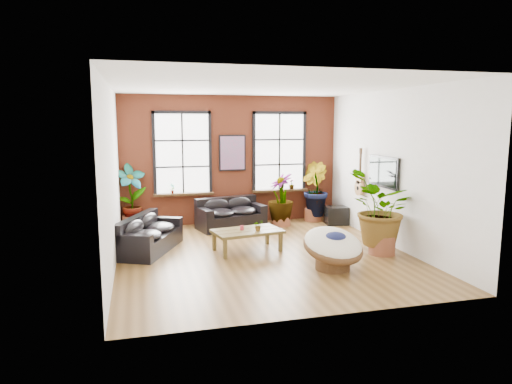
% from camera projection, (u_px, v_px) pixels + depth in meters
% --- Properties ---
extents(room, '(6.04, 6.54, 3.54)m').
position_uv_depth(room, '(261.00, 172.00, 9.57)').
color(room, brown).
rests_on(room, ground).
extents(sofa_back, '(1.89, 1.24, 0.80)m').
position_uv_depth(sofa_back, '(230.00, 215.00, 12.06)').
color(sofa_back, black).
rests_on(sofa_back, ground).
extents(sofa_left, '(1.54, 2.09, 0.76)m').
position_uv_depth(sofa_left, '(148.00, 235.00, 9.91)').
color(sofa_left, black).
rests_on(sofa_left, ground).
extents(coffee_table, '(1.58, 1.07, 0.56)m').
position_uv_depth(coffee_table, '(247.00, 232.00, 9.89)').
color(coffee_table, '#4E401C').
rests_on(coffee_table, ground).
extents(papasan_chair, '(1.32, 1.33, 0.86)m').
position_uv_depth(papasan_chair, '(333.00, 247.00, 8.64)').
color(papasan_chair, brown).
rests_on(papasan_chair, ground).
extents(poster, '(0.74, 0.06, 0.98)m').
position_uv_depth(poster, '(232.00, 153.00, 12.45)').
color(poster, black).
rests_on(poster, room).
extents(tv_wall_unit, '(0.13, 1.86, 1.20)m').
position_uv_depth(tv_wall_unit, '(376.00, 175.00, 10.76)').
color(tv_wall_unit, black).
rests_on(tv_wall_unit, room).
extents(media_box, '(0.66, 0.58, 0.49)m').
position_uv_depth(media_box, '(336.00, 215.00, 12.53)').
color(media_box, black).
rests_on(media_box, ground).
extents(pot_back_left, '(0.57, 0.57, 0.38)m').
position_uv_depth(pot_back_left, '(132.00, 223.00, 11.84)').
color(pot_back_left, brown).
rests_on(pot_back_left, ground).
extents(pot_back_right, '(0.52, 0.52, 0.36)m').
position_uv_depth(pot_back_right, '(313.00, 215.00, 12.96)').
color(pot_back_right, brown).
rests_on(pot_back_right, ground).
extents(pot_right_wall, '(0.73, 0.73, 0.41)m').
position_uv_depth(pot_right_wall, '(382.00, 245.00, 9.68)').
color(pot_right_wall, brown).
rests_on(pot_right_wall, ground).
extents(pot_mid, '(0.60, 0.60, 0.37)m').
position_uv_depth(pot_mid, '(281.00, 219.00, 12.36)').
color(pot_mid, brown).
rests_on(pot_mid, ground).
extents(floor_plant_back_left, '(0.97, 0.80, 1.59)m').
position_uv_depth(floor_plant_back_left, '(131.00, 194.00, 11.71)').
color(floor_plant_back_left, '#195E1D').
rests_on(floor_plant_back_left, ground).
extents(floor_plant_back_right, '(0.84, 0.96, 1.52)m').
position_uv_depth(floor_plant_back_right, '(314.00, 189.00, 12.89)').
color(floor_plant_back_right, '#195E1D').
rests_on(floor_plant_back_right, ground).
extents(floor_plant_right_wall, '(1.90, 1.93, 1.62)m').
position_uv_depth(floor_plant_right_wall, '(381.00, 209.00, 9.60)').
color(floor_plant_right_wall, '#195E1D').
rests_on(floor_plant_right_wall, ground).
extents(floor_plant_mid, '(0.83, 0.83, 1.28)m').
position_uv_depth(floor_plant_mid, '(281.00, 197.00, 12.27)').
color(floor_plant_mid, '#195E1D').
rests_on(floor_plant_mid, ground).
extents(table_plant, '(0.27, 0.25, 0.24)m').
position_uv_depth(table_plant, '(258.00, 225.00, 9.79)').
color(table_plant, '#195E1D').
rests_on(table_plant, coffee_table).
extents(sill_plant_left, '(0.17, 0.17, 0.27)m').
position_uv_depth(sill_plant_left, '(172.00, 188.00, 12.13)').
color(sill_plant_left, '#195E1D').
rests_on(sill_plant_left, room).
extents(sill_plant_right, '(0.19, 0.19, 0.27)m').
position_uv_depth(sill_plant_right, '(292.00, 184.00, 12.96)').
color(sill_plant_right, '#195E1D').
rests_on(sill_plant_right, room).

